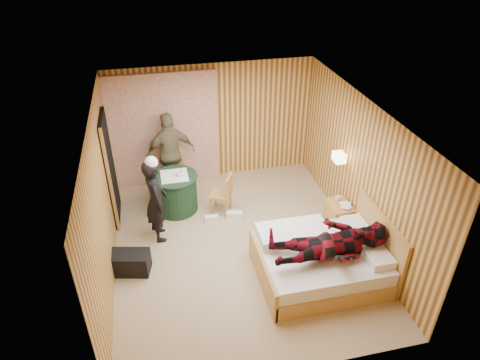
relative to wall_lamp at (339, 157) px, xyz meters
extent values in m
cube|color=tan|center=(-1.92, -0.45, -1.30)|extent=(4.20, 5.00, 0.01)
cube|color=white|center=(-1.92, -0.45, 1.20)|extent=(4.20, 5.00, 0.01)
cube|color=#F3B15D|center=(-1.92, 2.05, -0.05)|extent=(4.20, 0.02, 2.50)
cube|color=#F3B15D|center=(-4.02, -0.45, -0.05)|extent=(0.02, 5.00, 2.50)
cube|color=#F3B15D|center=(0.18, -0.45, -0.05)|extent=(0.02, 5.00, 2.50)
cube|color=beige|center=(-2.92, 1.98, -0.10)|extent=(2.20, 0.08, 2.40)
cube|color=black|center=(-3.98, 0.95, -0.28)|extent=(0.06, 0.90, 2.05)
cylinder|color=gold|center=(0.08, 0.00, 0.00)|extent=(0.18, 0.04, 0.04)
cube|color=#FFDEB2|center=(0.00, 0.00, 0.00)|extent=(0.18, 0.24, 0.16)
cube|color=tan|center=(-0.82, -1.43, -1.16)|extent=(1.88, 1.51, 0.28)
cube|color=white|center=(-0.82, -1.43, -0.90)|extent=(1.83, 1.45, 0.24)
cube|color=tan|center=(-1.77, -1.43, -1.04)|extent=(0.06, 1.51, 0.53)
cube|color=tan|center=(0.14, -1.43, -0.78)|extent=(0.06, 1.51, 1.04)
cube|color=white|center=(-0.09, -1.79, -0.72)|extent=(0.36, 0.52, 0.13)
cube|color=white|center=(-0.09, -1.07, -0.72)|extent=(0.36, 0.52, 0.13)
cube|color=white|center=(-1.15, -1.01, -0.70)|extent=(1.13, 0.57, 0.17)
cube|color=tan|center=(-0.04, -0.35, -1.03)|extent=(0.39, 0.53, 0.53)
cube|color=tan|center=(-0.04, -0.35, -0.87)|extent=(0.40, 0.55, 0.03)
cylinder|color=#1A3A26|center=(-2.86, 0.90, -0.93)|extent=(0.81, 0.81, 0.74)
cylinder|color=#1A3A26|center=(-2.86, 0.90, -0.56)|extent=(0.87, 0.87, 0.03)
cube|color=white|center=(-2.86, 0.90, -0.54)|extent=(0.56, 0.56, 0.01)
cube|color=tan|center=(-2.86, 1.51, -0.85)|extent=(0.52, 0.52, 0.05)
cube|color=tan|center=(-2.81, 1.69, -0.60)|extent=(0.41, 0.16, 0.46)
cylinder|color=tan|center=(-3.07, 1.39, -1.08)|extent=(0.04, 0.04, 0.43)
cylinder|color=tan|center=(-2.65, 1.62, -1.08)|extent=(0.04, 0.04, 0.43)
cube|color=tan|center=(-2.03, 0.62, -0.90)|extent=(0.50, 0.50, 0.04)
cube|color=tan|center=(-1.88, 0.55, -0.67)|extent=(0.20, 0.35, 0.41)
cylinder|color=tan|center=(-2.10, 0.83, -1.11)|extent=(0.04, 0.04, 0.38)
cylinder|color=tan|center=(-1.96, 0.42, -1.11)|extent=(0.04, 0.04, 0.38)
cube|color=black|center=(-3.77, -0.67, -1.12)|extent=(0.71, 0.48, 0.37)
cube|color=white|center=(-2.27, 0.37, -1.24)|extent=(0.25, 0.11, 0.11)
cube|color=white|center=(-1.82, 0.37, -1.23)|extent=(0.33, 0.20, 0.14)
imported|color=black|center=(-3.24, 0.13, -0.52)|extent=(0.42, 0.60, 1.55)
imported|color=#706B4B|center=(-2.86, 1.63, -0.44)|extent=(1.07, 0.61, 1.72)
imported|color=#620915|center=(-0.77, -1.63, -0.35)|extent=(0.86, 0.67, 1.77)
imported|color=white|center=(-0.04, -0.40, -0.76)|extent=(0.17, 0.22, 0.02)
imported|color=white|center=(-0.04, -0.40, -0.74)|extent=(0.25, 0.28, 0.02)
imported|color=white|center=(-0.04, -0.22, -0.72)|extent=(0.12, 0.12, 0.09)
imported|color=white|center=(-2.76, 0.85, -0.48)|extent=(0.13, 0.13, 0.10)
camera|label=1|loc=(-3.15, -6.05, 3.65)|focal=32.00mm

